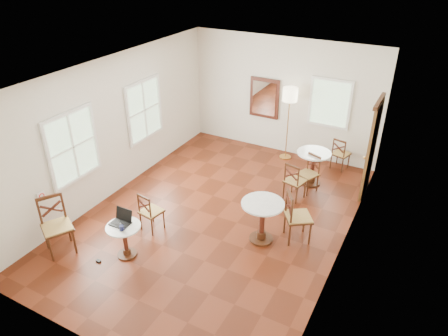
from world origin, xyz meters
The scene contains 17 objects.
ground centered at (0.00, 0.00, 0.00)m, with size 7.00×7.00×0.00m, color #5B210F.
room_shell centered at (-0.06, 0.27, 1.89)m, with size 5.02×7.02×3.01m.
cafe_table_near centered at (-0.87, -1.81, 0.40)m, with size 0.61×0.61×0.65m.
cafe_table_mid centered at (1.10, -0.26, 0.52)m, with size 0.79×0.79×0.84m.
cafe_table_back centered at (1.29, 2.20, 0.50)m, with size 0.77×0.77×0.81m.
chair_near_a centered at (-0.93, -0.97, 0.42)m, with size 0.45×0.45×0.84m.
chair_near_b centered at (-2.02, -2.25, 0.54)m, with size 0.68×0.68×1.09m.
chair_mid_a centered at (1.14, 1.40, 0.44)m, with size 0.49×0.49×0.88m.
chair_mid_b centered at (1.65, 0.08, 0.51)m, with size 0.66×0.66×1.02m.
chair_back_a centered at (1.68, 3.22, 0.41)m, with size 0.47×0.47×0.83m.
chair_back_b centered at (1.30, 1.87, 0.43)m, with size 0.52×0.52×0.87m.
floor_lamp centered at (0.30, 3.15, 1.59)m, with size 0.37×0.37×1.88m.
laptop centered at (-0.95, -1.73, 0.71)m, with size 0.34×0.29×0.24m.
mouse centered at (-0.89, -1.80, 0.66)m, with size 0.09×0.06×0.04m, color black.
navy_mug centered at (-0.81, -1.90, 0.69)m, with size 0.12×0.08×0.09m.
water_glass centered at (-0.92, -1.85, 0.70)m, with size 0.06×0.06×0.10m, color white.
power_adapter centered at (-1.20, -2.19, 0.02)m, with size 0.09×0.05×0.03m, color black.
Camera 1 is at (3.41, -6.08, 5.02)m, focal length 33.16 mm.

